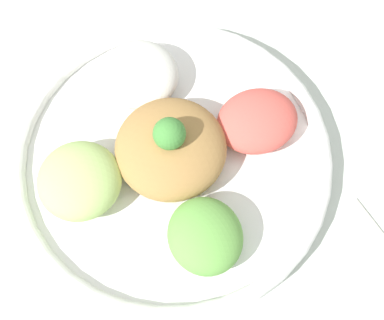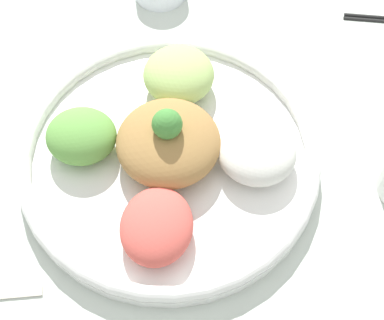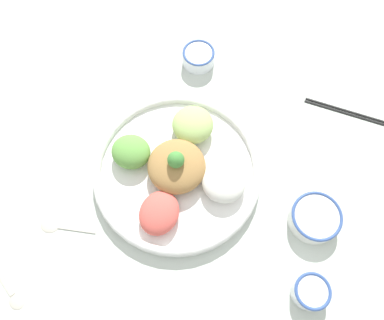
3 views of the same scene
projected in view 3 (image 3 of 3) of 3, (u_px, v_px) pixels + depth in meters
name	position (u px, v px, depth m)	size (l,w,h in m)	color
ground_plane	(187.00, 180.00, 0.94)	(2.40, 2.40, 0.00)	silver
salad_platter	(177.00, 169.00, 0.92)	(0.42, 0.42, 0.11)	white
sauce_bowl_red	(311.00, 291.00, 0.82)	(0.08, 0.08, 0.04)	white
rice_bowl_blue	(315.00, 218.00, 0.88)	(0.12, 0.12, 0.04)	white
sauce_bowl_dark	(199.00, 57.00, 1.05)	(0.09, 0.09, 0.04)	white
chopsticks_pair_far	(350.00, 112.00, 1.01)	(0.19, 0.18, 0.01)	black
serving_spoon_main	(10.00, 292.00, 0.84)	(0.06, 0.12, 0.01)	beige
serving_spoon_extra	(60.00, 226.00, 0.90)	(0.13, 0.09, 0.01)	beige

